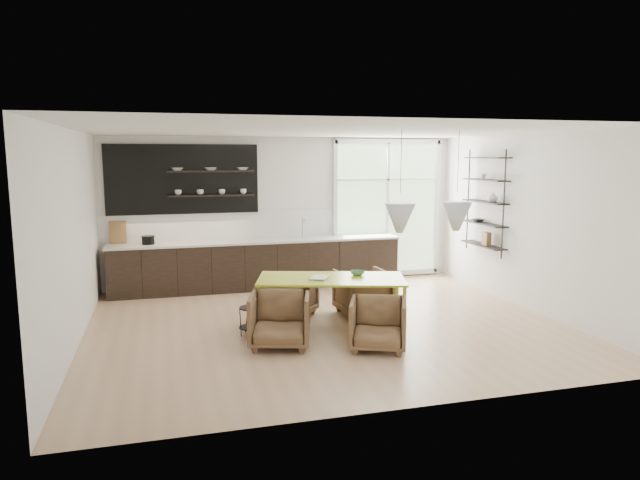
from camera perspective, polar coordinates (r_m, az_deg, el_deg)
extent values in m
cube|color=tan|center=(8.75, 0.66, -8.48)|extent=(7.00, 6.00, 0.01)
cube|color=white|center=(11.33, -3.52, 2.92)|extent=(7.00, 0.02, 2.90)
cube|color=white|center=(8.20, -23.53, 0.07)|extent=(0.02, 6.00, 2.90)
cube|color=white|center=(9.98, 20.38, 1.64)|extent=(0.02, 6.00, 2.90)
cube|color=white|center=(8.37, 0.70, 10.89)|extent=(7.00, 6.00, 0.01)
cube|color=#B2D1A5|center=(11.93, 6.69, 3.16)|extent=(2.20, 0.02, 2.70)
cube|color=white|center=(11.90, 6.74, 3.14)|extent=(2.30, 0.08, 2.80)
cone|color=silver|center=(8.27, 7.99, 2.16)|extent=(0.44, 0.44, 0.42)
cone|color=silver|center=(8.66, 13.47, 2.30)|extent=(0.44, 0.44, 0.42)
cylinder|color=black|center=(8.22, 8.11, 7.75)|extent=(0.01, 0.01, 0.89)
cylinder|color=black|center=(8.61, 13.66, 7.63)|extent=(0.01, 0.01, 0.89)
cube|color=black|center=(11.04, -6.16, -2.51)|extent=(5.50, 0.65, 0.90)
cube|color=silver|center=(10.96, -6.20, -0.10)|extent=(5.54, 0.69, 0.04)
cube|color=white|center=(11.24, -6.48, 1.55)|extent=(5.50, 0.02, 0.55)
cube|color=black|center=(11.02, -13.53, 5.93)|extent=(2.80, 0.06, 1.30)
cube|color=black|center=(10.90, -10.89, 6.77)|extent=(1.60, 0.28, 0.03)
cube|color=black|center=(10.92, -10.82, 4.41)|extent=(1.60, 0.28, 0.03)
cube|color=olive|center=(11.06, -19.57, 0.74)|extent=(0.30, 0.10, 0.42)
cylinder|color=silver|center=(11.21, -1.75, 1.17)|extent=(0.02, 0.02, 0.40)
imported|color=white|center=(10.87, -14.07, 6.89)|extent=(0.22, 0.22, 0.05)
imported|color=white|center=(10.90, -10.90, 6.99)|extent=(0.22, 0.22, 0.05)
imported|color=white|center=(10.96, -7.75, 7.07)|extent=(0.22, 0.22, 0.05)
imported|color=white|center=(10.89, -13.99, 4.63)|extent=(0.12, 0.12, 0.10)
imported|color=white|center=(10.90, -11.88, 4.71)|extent=(0.12, 0.12, 0.10)
imported|color=white|center=(10.93, -9.79, 4.78)|extent=(0.12, 0.12, 0.10)
imported|color=white|center=(10.98, -7.70, 4.84)|extent=(0.12, 0.12, 0.10)
cylinder|color=black|center=(10.83, -16.81, -0.05)|extent=(0.22, 0.22, 0.14)
cube|color=black|center=(10.37, 17.90, 3.39)|extent=(0.02, 0.02, 1.90)
cube|color=black|center=(11.39, 14.60, 3.95)|extent=(0.02, 0.02, 1.90)
cube|color=black|center=(10.97, 16.00, -0.48)|extent=(0.26, 1.20, 0.02)
cube|color=black|center=(10.91, 16.08, 1.59)|extent=(0.26, 1.20, 0.02)
cube|color=black|center=(10.88, 16.17, 3.68)|extent=(0.26, 1.20, 0.02)
cube|color=black|center=(10.85, 16.26, 5.79)|extent=(0.26, 1.20, 0.03)
cube|color=black|center=(10.84, 16.34, 7.90)|extent=(0.26, 1.20, 0.03)
imported|color=white|center=(10.66, 16.89, 4.14)|extent=(0.18, 0.18, 0.19)
imported|color=#333338|center=(11.08, 15.55, 1.91)|extent=(0.22, 0.22, 0.05)
imported|color=white|center=(10.93, 15.99, 6.13)|extent=(0.10, 0.10, 0.09)
cube|color=olive|center=(10.86, 16.30, 0.13)|extent=(0.10, 0.18, 0.24)
cube|color=#ACB723|center=(8.34, 1.14, -3.91)|extent=(2.31, 1.51, 0.03)
cube|color=#ACB723|center=(8.07, -6.13, -7.22)|extent=(0.06, 0.06, 0.74)
cube|color=#ACB723|center=(8.89, -5.47, -5.72)|extent=(0.06, 0.06, 0.74)
cube|color=#ACB723|center=(8.08, 8.42, -7.23)|extent=(0.06, 0.06, 0.74)
cube|color=#ACB723|center=(8.91, 7.68, -5.73)|extent=(0.06, 0.06, 0.74)
imported|color=brown|center=(9.14, -2.85, -5.62)|extent=(0.97, 0.98, 0.64)
imported|color=brown|center=(9.21, 4.29, -5.25)|extent=(0.83, 0.85, 0.73)
imported|color=brown|center=(7.73, -4.04, -7.91)|extent=(0.98, 0.99, 0.74)
imported|color=brown|center=(7.65, 5.82, -8.35)|extent=(0.96, 0.97, 0.68)
cylinder|color=black|center=(8.22, -7.03, -6.74)|extent=(0.30, 0.30, 0.02)
cylinder|color=black|center=(8.30, -7.00, -8.64)|extent=(0.32, 0.32, 0.01)
cylinder|color=black|center=(8.32, -6.07, -7.97)|extent=(0.01, 0.01, 0.40)
cylinder|color=black|center=(8.40, -7.33, -7.82)|extent=(0.01, 0.01, 0.40)
cylinder|color=black|center=(8.23, -7.96, -8.18)|extent=(0.01, 0.01, 0.40)
cylinder|color=black|center=(8.14, -6.67, -8.34)|extent=(0.01, 0.01, 0.40)
imported|color=white|center=(8.30, -0.87, -3.75)|extent=(0.35, 0.38, 0.03)
imported|color=#467F51|center=(8.52, 3.77, -3.32)|extent=(0.26, 0.26, 0.07)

